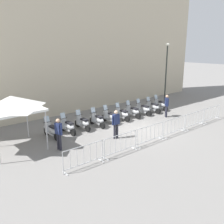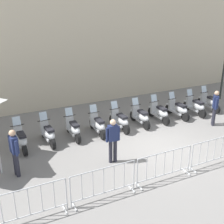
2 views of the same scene
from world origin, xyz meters
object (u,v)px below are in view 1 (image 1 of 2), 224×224
(motorcycle_8, at_px, (153,107))
(canopy_tent, at_px, (11,103))
(barrier_segment_0, at_px, (84,157))
(barrier_segment_3, at_px, (175,126))
(barrier_segment_5, at_px, (212,114))
(motorcycle_5, at_px, (122,114))
(motorcycle_1, at_px, (68,127))
(motorcycle_4, at_px, (111,117))
(street_lamp, at_px, (166,68))
(barrier_segment_4, at_px, (195,119))
(officer_by_barriers, at_px, (59,132))
(barrier_segment_2, at_px, (150,134))
(motorcycle_9, at_px, (161,105))
(officer_mid_plaza, at_px, (167,105))
(motorcycle_2, at_px, (83,123))
(motorcycle_6, at_px, (133,112))
(motorcycle_3, at_px, (98,120))
(motorcycle_0, at_px, (52,131))
(officer_near_row_end, at_px, (116,123))
(barrier_segment_1, at_px, (121,144))
(motorcycle_7, at_px, (143,109))

(motorcycle_8, height_order, canopy_tent, canopy_tent)
(barrier_segment_0, distance_m, canopy_tent, 4.79)
(barrier_segment_3, bearing_deg, barrier_segment_5, -2.13)
(motorcycle_5, relative_size, barrier_segment_0, 0.80)
(motorcycle_1, xyz_separation_m, motorcycle_4, (3.37, -0.20, 0.00))
(barrier_segment_3, height_order, street_lamp, street_lamp)
(barrier_segment_4, bearing_deg, barrier_segment_5, -2.13)
(officer_by_barriers, distance_m, canopy_tent, 2.80)
(street_lamp, bearing_deg, barrier_segment_2, -147.92)
(motorcycle_9, height_order, officer_mid_plaza, officer_mid_plaza)
(motorcycle_4, height_order, motorcycle_8, same)
(barrier_segment_2, bearing_deg, motorcycle_2, 109.20)
(motorcycle_1, height_order, motorcycle_9, same)
(motorcycle_9, bearing_deg, officer_by_barriers, -171.83)
(motorcycle_1, distance_m, barrier_segment_4, 8.46)
(motorcycle_6, height_order, barrier_segment_5, motorcycle_6)
(barrier_segment_2, xyz_separation_m, street_lamp, (8.38, 5.26, 2.84))
(motorcycle_3, xyz_separation_m, officer_mid_plaza, (5.39, -1.69, 0.53))
(motorcycle_2, bearing_deg, officer_mid_plaza, -15.76)
(motorcycle_2, relative_size, motorcycle_3, 1.00)
(motorcycle_5, bearing_deg, motorcycle_9, -0.59)
(motorcycle_0, distance_m, officer_near_row_end, 3.85)
(barrier_segment_0, height_order, barrier_segment_1, same)
(barrier_segment_2, bearing_deg, motorcycle_9, 33.18)
(motorcycle_1, relative_size, canopy_tent, 0.59)
(motorcycle_4, bearing_deg, barrier_segment_4, -49.57)
(motorcycle_6, height_order, motorcycle_9, same)
(motorcycle_3, bearing_deg, motorcycle_0, 177.27)
(barrier_segment_2, xyz_separation_m, barrier_segment_4, (4.46, -0.17, 0.00))
(barrier_segment_2, bearing_deg, officer_by_barriers, 148.88)
(motorcycle_3, bearing_deg, barrier_segment_1, -113.50)
(motorcycle_8, height_order, barrier_segment_2, motorcycle_8)
(barrier_segment_3, bearing_deg, motorcycle_7, 66.08)
(motorcycle_3, xyz_separation_m, street_lamp, (8.80, 1.00, 2.91))
(motorcycle_4, relative_size, canopy_tent, 0.59)
(motorcycle_0, height_order, motorcycle_4, same)
(motorcycle_6, height_order, street_lamp, street_lamp)
(barrier_segment_3, relative_size, officer_near_row_end, 1.24)
(canopy_tent, bearing_deg, barrier_segment_2, -35.24)
(barrier_segment_1, distance_m, officer_near_row_end, 2.20)
(motorcycle_2, bearing_deg, officer_near_row_end, -77.68)
(motorcycle_8, distance_m, barrier_segment_3, 5.08)
(motorcycle_1, bearing_deg, motorcycle_9, -1.82)
(barrier_segment_4, xyz_separation_m, officer_mid_plaza, (0.52, 2.73, 0.46))
(officer_near_row_end, xyz_separation_m, canopy_tent, (-5.03, 2.42, 1.54))
(barrier_segment_3, height_order, officer_mid_plaza, officer_mid_plaza)
(barrier_segment_1, xyz_separation_m, barrier_segment_2, (2.23, -0.08, 0.00))
(motorcycle_2, bearing_deg, barrier_segment_4, -37.32)
(canopy_tent, bearing_deg, barrier_segment_5, -19.49)
(motorcycle_9, bearing_deg, motorcycle_5, 179.41)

